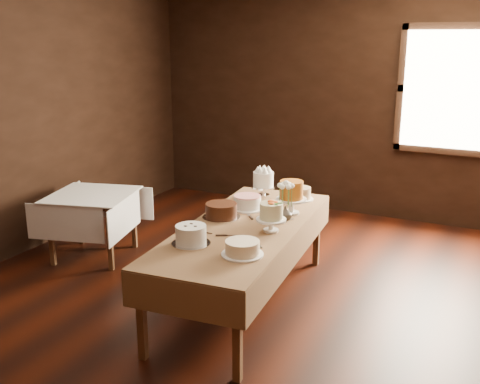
# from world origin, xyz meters

# --- Properties ---
(floor) EXTENTS (5.00, 6.00, 0.01)m
(floor) POSITION_xyz_m (0.00, 0.00, 0.00)
(floor) COLOR black
(floor) RESTS_ON ground
(wall_back) EXTENTS (5.00, 0.02, 2.80)m
(wall_back) POSITION_xyz_m (0.00, 3.00, 1.40)
(wall_back) COLOR black
(wall_back) RESTS_ON ground
(window) EXTENTS (1.10, 0.05, 1.30)m
(window) POSITION_xyz_m (1.30, 2.94, 1.60)
(window) COLOR #FFEABF
(window) RESTS_ON wall_back
(display_table) EXTENTS (1.08, 2.33, 0.70)m
(display_table) POSITION_xyz_m (0.09, 0.11, 0.65)
(display_table) COLOR #4C2C16
(display_table) RESTS_ON ground
(side_table) EXTENTS (0.98, 0.98, 0.66)m
(side_table) POSITION_xyz_m (-1.75, 0.38, 0.59)
(side_table) COLOR #4C2C16
(side_table) RESTS_ON ground
(cake_meringue) EXTENTS (0.23, 0.23, 0.25)m
(cake_meringue) POSITION_xyz_m (-0.14, 0.97, 0.81)
(cake_meringue) COLOR silver
(cake_meringue) RESTS_ON display_table
(cake_speckled) EXTENTS (0.25, 0.25, 0.12)m
(cake_speckled) POSITION_xyz_m (0.23, 1.02, 0.75)
(cake_speckled) COLOR white
(cake_speckled) RESTS_ON display_table
(cake_lattice) EXTENTS (0.34, 0.34, 0.11)m
(cake_lattice) POSITION_xyz_m (-0.09, 0.53, 0.75)
(cake_lattice) COLOR white
(cake_lattice) RESTS_ON display_table
(cake_caramel) EXTENTS (0.27, 0.27, 0.31)m
(cake_caramel) POSITION_xyz_m (0.31, 0.58, 0.83)
(cake_caramel) COLOR white
(cake_caramel) RESTS_ON display_table
(cake_chocolate) EXTENTS (0.33, 0.33, 0.13)m
(cake_chocolate) POSITION_xyz_m (-0.18, 0.20, 0.76)
(cake_chocolate) COLOR silver
(cake_chocolate) RESTS_ON display_table
(cake_flowers) EXTENTS (0.24, 0.24, 0.25)m
(cake_flowers) POSITION_xyz_m (0.33, 0.08, 0.80)
(cake_flowers) COLOR white
(cake_flowers) RESTS_ON display_table
(cake_swirl) EXTENTS (0.31, 0.31, 0.15)m
(cake_swirl) POSITION_xyz_m (-0.08, -0.45, 0.77)
(cake_swirl) COLOR silver
(cake_swirl) RESTS_ON display_table
(cake_cream) EXTENTS (0.30, 0.30, 0.11)m
(cake_cream) POSITION_xyz_m (0.35, -0.46, 0.75)
(cake_cream) COLOR white
(cake_cream) RESTS_ON display_table
(cake_server_a) EXTENTS (0.22, 0.13, 0.01)m
(cake_server_a) POSITION_xyz_m (0.14, -0.13, 0.70)
(cake_server_a) COLOR silver
(cake_server_a) RESTS_ON display_table
(cake_server_b) EXTENTS (0.18, 0.19, 0.01)m
(cake_server_b) POSITION_xyz_m (0.37, -0.24, 0.70)
(cake_server_b) COLOR silver
(cake_server_b) RESTS_ON display_table
(cake_server_c) EXTENTS (0.17, 0.20, 0.01)m
(cake_server_c) POSITION_xyz_m (-0.02, 0.40, 0.70)
(cake_server_c) COLOR silver
(cake_server_c) RESTS_ON display_table
(cake_server_d) EXTENTS (0.20, 0.17, 0.01)m
(cake_server_d) POSITION_xyz_m (0.33, 0.39, 0.70)
(cake_server_d) COLOR silver
(cake_server_d) RESTS_ON display_table
(cake_server_e) EXTENTS (0.24, 0.06, 0.01)m
(cake_server_e) POSITION_xyz_m (-0.12, -0.18, 0.70)
(cake_server_e) COLOR silver
(cake_server_e) RESTS_ON display_table
(flower_vase) EXTENTS (0.14, 0.14, 0.12)m
(flower_vase) POSITION_xyz_m (0.33, 0.39, 0.76)
(flower_vase) COLOR #2D2823
(flower_vase) RESTS_ON display_table
(flower_bouquet) EXTENTS (0.14, 0.14, 0.20)m
(flower_bouquet) POSITION_xyz_m (0.33, 0.39, 0.94)
(flower_bouquet) COLOR white
(flower_bouquet) RESTS_ON flower_vase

